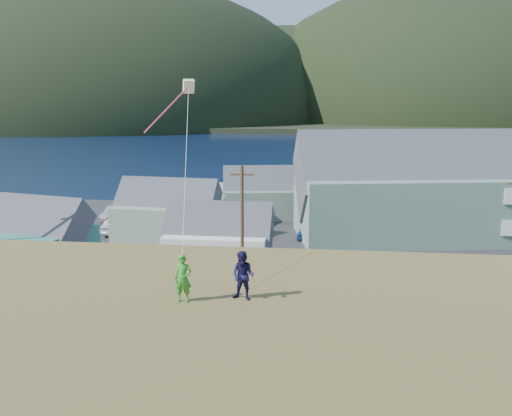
{
  "coord_description": "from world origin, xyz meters",
  "views": [
    {
      "loc": [
        3.09,
        -35.38,
        13.39
      ],
      "look_at": [
        0.34,
        -12.1,
        8.8
      ],
      "focal_mm": 40.0,
      "sensor_mm": 36.0,
      "label": 1
    }
  ],
  "objects": [
    {
      "name": "shed_palegreen_far",
      "position": [
        -2.74,
        27.32,
        2.69
      ],
      "size": [
        11.29,
        7.58,
        7.03
      ],
      "rotation": [
        0.0,
        0.0,
        0.17
      ],
      "color": "slate",
      "rests_on": "waterfront_lot"
    },
    {
      "name": "parked_cars",
      "position": [
        -9.27,
        20.76,
        0.85
      ],
      "size": [
        25.92,
        13.01,
        1.57
      ],
      "color": "black",
      "rests_on": "waterfront_lot"
    },
    {
      "name": "waterfront_lot",
      "position": [
        0.0,
        17.0,
        0.06
      ],
      "size": [
        72.0,
        36.0,
        0.12
      ],
      "primitive_type": "cube",
      "color": "#28282B",
      "rests_on": "ground"
    },
    {
      "name": "far_shore",
      "position": [
        0.0,
        330.0,
        1.0
      ],
      "size": [
        900.0,
        320.0,
        2.0
      ],
      "primitive_type": "cube",
      "color": "black",
      "rests_on": "ground"
    },
    {
      "name": "kite_flyer_green",
      "position": [
        -1.08,
        -19.12,
        7.94
      ],
      "size": [
        0.55,
        0.37,
        1.48
      ],
      "primitive_type": "imported",
      "rotation": [
        0.0,
        0.0,
        0.04
      ],
      "color": "#308D26",
      "rests_on": "hillside"
    },
    {
      "name": "lodge",
      "position": [
        18.34,
        20.38,
        4.8
      ],
      "size": [
        36.73,
        16.18,
        12.5
      ],
      "rotation": [
        0.0,
        0.0,
        0.18
      ],
      "color": "slate",
      "rests_on": "waterfront_lot"
    },
    {
      "name": "wharf",
      "position": [
        -6.0,
        40.0,
        0.45
      ],
      "size": [
        26.0,
        14.0,
        0.9
      ],
      "primitive_type": "cube",
      "color": "gray",
      "rests_on": "ground"
    },
    {
      "name": "shed_teal",
      "position": [
        -19.45,
        5.35,
        2.63
      ],
      "size": [
        10.16,
        8.2,
        7.05
      ],
      "rotation": [
        0.0,
        0.0,
        -0.25
      ],
      "color": "#32766A",
      "rests_on": "waterfront_lot"
    },
    {
      "name": "shed_white",
      "position": [
        -4.77,
        6.56,
        2.52
      ],
      "size": [
        8.27,
        5.6,
        6.56
      ],
      "rotation": [
        0.0,
        0.0,
        -0.01
      ],
      "color": "white",
      "rests_on": "waterfront_lot"
    },
    {
      "name": "shed_palegreen_near",
      "position": [
        -11.51,
        16.15,
        2.64
      ],
      "size": [
        10.2,
        7.02,
        7.0
      ],
      "rotation": [
        0.0,
        0.0,
        -0.1
      ],
      "color": "gray",
      "rests_on": "waterfront_lot"
    },
    {
      "name": "grass_strip",
      "position": [
        0.0,
        -2.0,
        0.05
      ],
      "size": [
        110.0,
        8.0,
        0.1
      ],
      "primitive_type": "cube",
      "color": "#4C3D19",
      "rests_on": "ground"
    },
    {
      "name": "kite_rig",
      "position": [
        -2.68,
        -11.69,
        13.6
      ],
      "size": [
        1.4,
        4.16,
        9.42
      ],
      "color": "#FEF3C1",
      "rests_on": "ground"
    },
    {
      "name": "ground",
      "position": [
        0.0,
        0.0,
        0.0
      ],
      "size": [
        900.0,
        900.0,
        0.0
      ],
      "primitive_type": "plane",
      "color": "#0A1638",
      "rests_on": "ground"
    },
    {
      "name": "kite_flyer_navy",
      "position": [
        0.72,
        -18.72,
        7.97
      ],
      "size": [
        0.87,
        0.75,
        1.54
      ],
      "primitive_type": "imported",
      "rotation": [
        0.0,
        0.0,
        -0.26
      ],
      "color": "#18153B",
      "rests_on": "hillside"
    },
    {
      "name": "utility_poles",
      "position": [
        -2.85,
        1.5,
        4.56
      ],
      "size": [
        35.94,
        0.24,
        9.25
      ],
      "color": "#47331E",
      "rests_on": "waterfront_lot"
    },
    {
      "name": "far_hills",
      "position": [
        35.59,
        279.38,
        2.0
      ],
      "size": [
        760.0,
        265.0,
        143.0
      ],
      "color": "black",
      "rests_on": "ground"
    }
  ]
}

